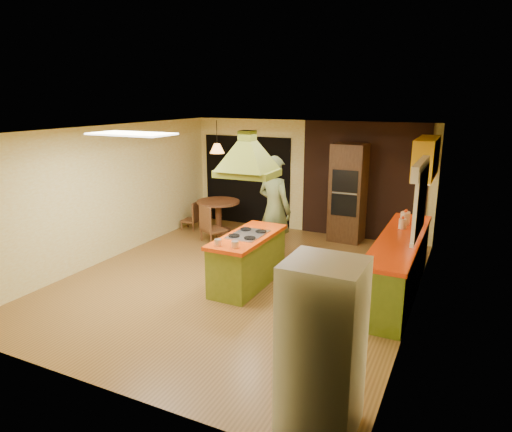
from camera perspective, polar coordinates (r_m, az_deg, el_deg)
The scene contains 21 objects.
ground at distance 7.77m, azimuth -1.93°, elevation -7.99°, with size 6.50×6.50×0.00m, color olive.
room_walls at distance 7.38m, azimuth -2.02°, elevation 1.00°, with size 5.50×6.50×6.50m.
ceiling_plane at distance 7.18m, azimuth -2.11°, elevation 10.73°, with size 6.50×6.50×0.00m, color silver.
brick_panel at distance 9.96m, azimuth 13.18°, elevation 4.22°, with size 2.64×0.03×2.50m, color #381E14.
nook_opening at distance 10.90m, azimuth -1.14°, elevation 4.43°, with size 2.20×0.03×2.10m, color black.
right_counter at distance 7.45m, azimuth 17.35°, elevation -5.89°, with size 0.62×3.05×0.92m.
upper_cabinets at distance 8.65m, azimuth 20.52°, elevation 6.83°, with size 0.34×1.40×0.70m, color yellow.
window_right at distance 6.89m, azimuth 19.95°, elevation 3.56°, with size 0.12×1.35×1.06m.
fluor_panel at distance 6.81m, azimuth -15.30°, elevation 9.88°, with size 1.20×0.60×0.03m, color white.
kitchen_island at distance 7.45m, azimuth -1.03°, elevation -5.45°, with size 0.69×1.69×0.86m.
range_hood at distance 7.03m, azimuth -1.10°, elevation 8.65°, with size 0.92×0.67×0.78m.
man at distance 8.34m, azimuth 2.31°, elevation 0.79°, with size 0.72×0.48×1.99m, color #48502A.
refrigerator at distance 4.27m, azimuth 8.24°, elevation -16.06°, with size 0.68×0.64×1.65m, color white.
wall_oven at distance 9.78m, azimuth 11.43°, elevation 2.84°, with size 0.71×0.63×2.07m.
dining_table at distance 10.34m, azimuth -4.72°, elevation 0.73°, with size 0.96×0.96×0.73m.
chair_left at distance 10.66m, azimuth -8.22°, elevation 0.07°, with size 0.36×0.36×0.66m, color brown, non-canonical shape.
chair_near at distance 9.70m, azimuth -5.36°, elevation -0.88°, with size 0.44×0.44×0.80m, color brown, non-canonical shape.
pendant_lamp at distance 10.09m, azimuth -4.89°, elevation 8.42°, with size 0.32×0.32×0.21m, color #FF9E3F.
canister_large at distance 8.09m, azimuth 18.20°, elevation -0.19°, with size 0.14×0.14×0.20m, color beige.
canister_medium at distance 8.00m, azimuth 18.12°, elevation -0.30°, with size 0.15×0.15×0.21m, color #F4E7C4.
canister_small at distance 7.76m, azimuth 17.84°, elevation -0.92°, with size 0.12×0.12×0.16m, color beige.
Camera 1 is at (3.33, -6.35, 3.00)m, focal length 32.00 mm.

